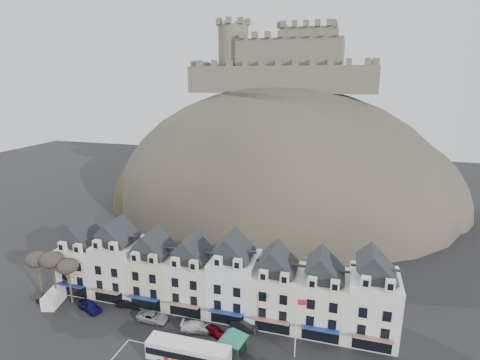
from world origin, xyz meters
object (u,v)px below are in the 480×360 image
at_px(flagpole, 297,324).
at_px(car_maroon, 214,330).
at_px(car_silver, 152,317).
at_px(car_navy, 90,306).
at_px(white_van, 54,298).
at_px(car_charcoal, 244,324).
at_px(bus_shelter, 233,333).
at_px(bus, 188,353).
at_px(car_black, 129,304).
at_px(car_white, 197,327).

bearing_deg(flagpole, car_maroon, 173.87).
height_order(car_silver, car_maroon, car_silver).
bearing_deg(car_navy, white_van, 110.75).
xyz_separation_m(white_van, car_charcoal, (31.57, 2.50, -0.38)).
bearing_deg(bus_shelter, car_navy, -176.90).
distance_m(white_van, car_charcoal, 31.67).
distance_m(white_van, car_navy, 6.77).
xyz_separation_m(bus_shelter, flagpole, (8.05, 1.80, 1.87)).
distance_m(bus, bus_shelter, 6.19).
bearing_deg(car_silver, car_maroon, -90.57).
height_order(bus, car_maroon, bus).
bearing_deg(car_charcoal, car_navy, 108.95).
bearing_deg(bus_shelter, car_silver, 176.28).
bearing_deg(car_charcoal, car_maroon, 136.70).
xyz_separation_m(bus_shelter, white_van, (-31.62, 3.08, -2.15)).
bearing_deg(car_navy, car_charcoal, -63.49).
relative_size(flagpole, car_black, 2.35).
distance_m(white_van, car_black, 12.47).
bearing_deg(bus, car_navy, 161.58).
bearing_deg(white_van, car_white, -14.65).
bearing_deg(car_white, bus_shelter, -125.81).
height_order(bus, flagpole, flagpole).
xyz_separation_m(bus, car_silver, (-8.93, 6.74, -1.04)).
relative_size(bus_shelter, car_black, 1.70).
distance_m(car_black, car_white, 13.19).
distance_m(car_white, car_maroon, 2.62).
xyz_separation_m(bus, car_maroon, (1.19, 6.38, -1.04)).
bearing_deg(car_maroon, bus, -171.77).
bearing_deg(bus, car_white, 102.05).
distance_m(bus, car_navy, 20.86).
bearing_deg(car_charcoal, white_van, 107.72).
height_order(car_navy, car_black, car_navy).
xyz_separation_m(car_navy, car_charcoal, (24.80, 2.50, -0.08)).
bearing_deg(car_maroon, flagpole, -77.35).
distance_m(bus_shelter, white_van, 31.84).
distance_m(white_van, car_maroon, 27.79).
bearing_deg(car_silver, car_black, 70.15).
xyz_separation_m(car_black, car_maroon, (15.58, -2.50, 0.04)).
relative_size(car_navy, car_silver, 0.96).
bearing_deg(bus_shelter, car_maroon, 151.34).
xyz_separation_m(flagpole, car_white, (-14.50, 1.30, -4.40)).
height_order(car_navy, car_white, car_navy).
bearing_deg(car_black, car_charcoal, -96.63).
bearing_deg(bus, car_maroon, 78.85).
bearing_deg(flagpole, bus, -158.67).
xyz_separation_m(car_silver, car_white, (7.50, -0.35, 0.02)).
relative_size(white_van, car_black, 1.34).
bearing_deg(white_van, bus_shelter, -20.26).
bearing_deg(white_van, bus, -28.17).
xyz_separation_m(car_navy, car_silver, (10.90, 0.37, -0.11)).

